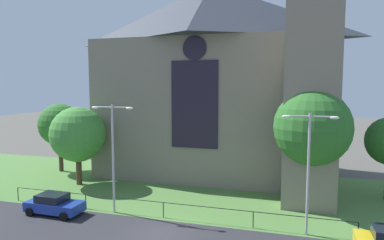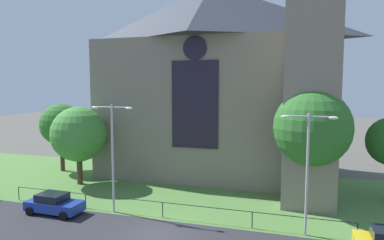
{
  "view_description": "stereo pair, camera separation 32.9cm",
  "coord_description": "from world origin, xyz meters",
  "px_view_note": "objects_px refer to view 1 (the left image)",
  "views": [
    {
      "loc": [
        8.18,
        -20.3,
        9.48
      ],
      "look_at": [
        -0.33,
        8.0,
        6.53
      ],
      "focal_mm": 32.87,
      "sensor_mm": 36.0,
      "label": 1
    },
    {
      "loc": [
        8.5,
        -20.2,
        9.48
      ],
      "look_at": [
        -0.33,
        8.0,
        6.53
      ],
      "focal_mm": 32.87,
      "sensor_mm": 36.0,
      "label": 2
    }
  ],
  "objects_px": {
    "tree_left_far": "(60,125)",
    "streetlamp_far": "(309,158)",
    "parked_car_blue": "(54,204)",
    "church_building": "(216,77)",
    "tree_right_near": "(312,128)",
    "tree_left_near": "(78,134)",
    "streetlamp_near": "(113,144)"
  },
  "relations": [
    {
      "from": "tree_left_far",
      "to": "streetlamp_far",
      "type": "distance_m",
      "value": 27.36
    },
    {
      "from": "parked_car_blue",
      "to": "church_building",
      "type": "bearing_deg",
      "value": 61.1
    },
    {
      "from": "streetlamp_far",
      "to": "tree_right_near",
      "type": "bearing_deg",
      "value": 85.79
    },
    {
      "from": "tree_left_near",
      "to": "parked_car_blue",
      "type": "distance_m",
      "value": 8.86
    },
    {
      "from": "church_building",
      "to": "streetlamp_near",
      "type": "distance_m",
      "value": 15.15
    },
    {
      "from": "church_building",
      "to": "streetlamp_near",
      "type": "relative_size",
      "value": 3.22
    },
    {
      "from": "tree_right_near",
      "to": "parked_car_blue",
      "type": "distance_m",
      "value": 20.02
    },
    {
      "from": "church_building",
      "to": "tree_right_near",
      "type": "xyz_separation_m",
      "value": [
        9.37,
        -8.45,
        -4.05
      ]
    },
    {
      "from": "tree_left_near",
      "to": "parked_car_blue",
      "type": "xyz_separation_m",
      "value": [
        2.9,
        -7.32,
        -4.07
      ]
    },
    {
      "from": "tree_left_far",
      "to": "streetlamp_near",
      "type": "relative_size",
      "value": 0.92
    },
    {
      "from": "streetlamp_near",
      "to": "streetlamp_far",
      "type": "distance_m",
      "value": 13.67
    },
    {
      "from": "tree_right_near",
      "to": "streetlamp_far",
      "type": "bearing_deg",
      "value": -94.21
    },
    {
      "from": "church_building",
      "to": "tree_left_far",
      "type": "bearing_deg",
      "value": -167.03
    },
    {
      "from": "streetlamp_far",
      "to": "church_building",
      "type": "bearing_deg",
      "value": 123.75
    },
    {
      "from": "tree_left_far",
      "to": "streetlamp_near",
      "type": "height_order",
      "value": "streetlamp_near"
    },
    {
      "from": "streetlamp_far",
      "to": "parked_car_blue",
      "type": "bearing_deg",
      "value": -174.82
    },
    {
      "from": "tree_left_far",
      "to": "parked_car_blue",
      "type": "bearing_deg",
      "value": -54.96
    },
    {
      "from": "church_building",
      "to": "tree_left_near",
      "type": "relative_size",
      "value": 3.49
    },
    {
      "from": "tree_right_near",
      "to": "parked_car_blue",
      "type": "xyz_separation_m",
      "value": [
        -18.08,
        -6.62,
        -5.48
      ]
    },
    {
      "from": "parked_car_blue",
      "to": "streetlamp_far",
      "type": "bearing_deg",
      "value": 6.3
    },
    {
      "from": "streetlamp_near",
      "to": "tree_right_near",
      "type": "bearing_deg",
      "value": 19.66
    },
    {
      "from": "tree_left_near",
      "to": "streetlamp_far",
      "type": "height_order",
      "value": "streetlamp_far"
    },
    {
      "from": "tree_right_near",
      "to": "tree_left_near",
      "type": "bearing_deg",
      "value": 178.1
    },
    {
      "from": "church_building",
      "to": "streetlamp_near",
      "type": "bearing_deg",
      "value": -109.1
    },
    {
      "from": "streetlamp_far",
      "to": "tree_left_far",
      "type": "bearing_deg",
      "value": 159.36
    },
    {
      "from": "parked_car_blue",
      "to": "tree_left_far",
      "type": "bearing_deg",
      "value": 126.16
    },
    {
      "from": "tree_right_near",
      "to": "tree_left_far",
      "type": "relative_size",
      "value": 1.23
    },
    {
      "from": "tree_left_near",
      "to": "streetlamp_far",
      "type": "distance_m",
      "value": 21.39
    },
    {
      "from": "church_building",
      "to": "parked_car_blue",
      "type": "bearing_deg",
      "value": -120.02
    },
    {
      "from": "tree_left_near",
      "to": "tree_left_far",
      "type": "xyz_separation_m",
      "value": [
        -4.99,
        3.93,
        0.33
      ]
    },
    {
      "from": "church_building",
      "to": "tree_left_near",
      "type": "height_order",
      "value": "church_building"
    },
    {
      "from": "church_building",
      "to": "parked_car_blue",
      "type": "xyz_separation_m",
      "value": [
        -8.71,
        -15.07,
        -9.53
      ]
    }
  ]
}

